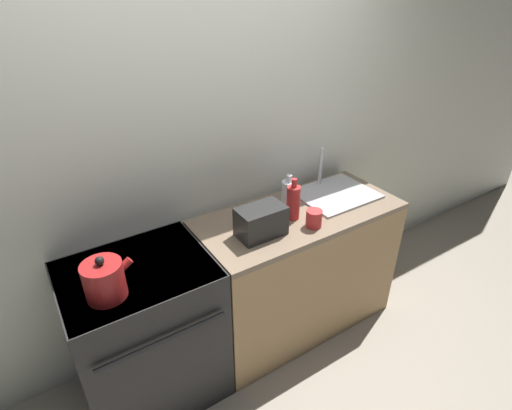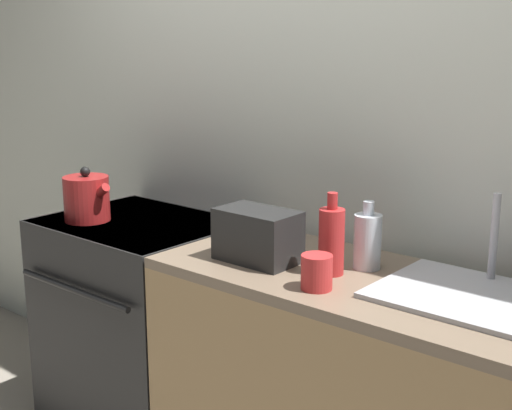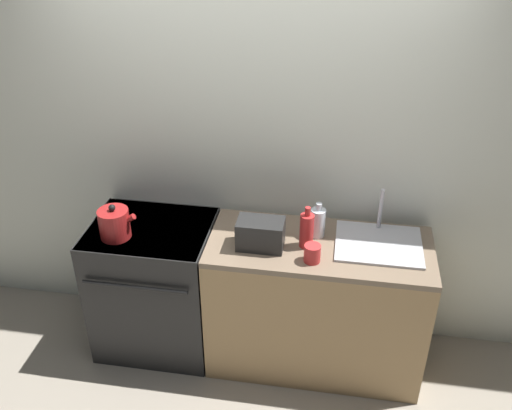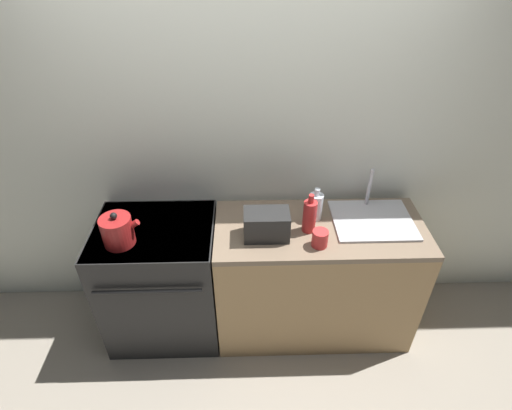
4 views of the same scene
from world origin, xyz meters
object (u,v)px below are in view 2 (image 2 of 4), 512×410
toaster (258,235)px  bottle_red (331,240)px  stove (142,324)px  kettle (87,198)px  cup_red (317,272)px  bottle_clear (367,240)px

toaster → bottle_red: 0.27m
stove → toaster: (0.71, -0.08, 0.53)m
kettle → stove: bearing=36.4°
stove → cup_red: 1.14m
stove → kettle: size_ratio=3.97×
stove → bottle_red: size_ratio=3.48×
bottle_clear → cup_red: bearing=-92.3°
kettle → toaster: (0.87, 0.04, -0.00)m
cup_red → kettle: bearing=177.3°
bottle_red → cup_red: 0.16m
stove → cup_red: cup_red is taller
toaster → kettle: bearing=-177.4°
stove → bottle_red: (0.97, -0.03, 0.56)m
kettle → cup_red: (1.18, -0.06, -0.04)m
toaster → cup_red: 0.32m
stove → bottle_clear: (1.02, 0.09, 0.54)m
toaster → bottle_clear: (0.32, 0.17, 0.01)m
stove → bottle_red: bearing=-2.1°
bottle_red → stove: bearing=177.9°
kettle → bottle_red: size_ratio=0.88×
kettle → bottle_clear: bottle_clear is taller
bottle_clear → bottle_red: (-0.06, -0.12, 0.02)m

